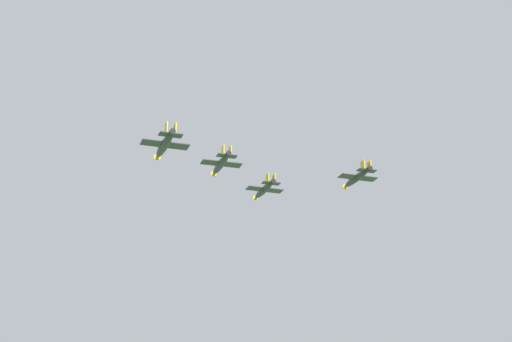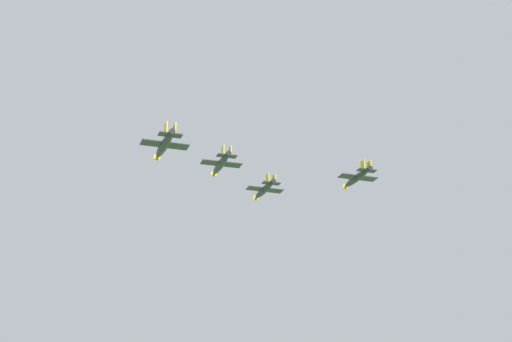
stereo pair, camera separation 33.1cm
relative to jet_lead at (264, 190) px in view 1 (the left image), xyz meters
The scene contains 4 objects.
jet_lead is the anchor object (origin of this frame).
jet_left_wingman 23.77m from the jet_lead, 146.33° to the left, with size 14.01×8.64×2.94m.
jet_right_wingman 23.75m from the jet_lead, 132.95° to the right, with size 14.07×8.75×2.96m.
jet_left_outer 47.85m from the jet_lead, 146.32° to the left, with size 14.33×8.90×3.01m.
Camera 1 is at (-150.71, 15.60, 51.89)m, focal length 56.37 mm.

